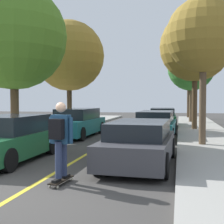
{
  "coord_description": "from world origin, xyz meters",
  "views": [
    {
      "loc": [
        3.13,
        -5.4,
        1.89
      ],
      "look_at": [
        0.09,
        8.45,
        1.33
      ],
      "focal_mm": 49.24,
      "sensor_mm": 36.0,
      "label": 1
    }
  ],
  "objects_px": {
    "parked_car_right_nearest": "(140,143)",
    "street_tree_right_nearest": "(203,36)",
    "parked_car_left_near": "(77,123)",
    "street_tree_right_far": "(191,68)",
    "street_tree_left_nearest": "(14,37)",
    "parked_car_right_near": "(156,124)",
    "street_tree_left_near": "(69,56)",
    "street_tree_right_near": "(195,46)",
    "parked_car_left_nearest": "(10,139)",
    "skateboarder": "(60,136)",
    "skateboard": "(61,180)",
    "parked_car_right_far": "(163,117)",
    "street_tree_right_farthest": "(189,71)"
  },
  "relations": [
    {
      "from": "parked_car_left_nearest",
      "to": "parked_car_right_far",
      "type": "relative_size",
      "value": 1.0
    },
    {
      "from": "parked_car_right_near",
      "to": "street_tree_right_far",
      "type": "height_order",
      "value": "street_tree_right_far"
    },
    {
      "from": "parked_car_left_near",
      "to": "street_tree_left_near",
      "type": "relative_size",
      "value": 0.67
    },
    {
      "from": "parked_car_left_near",
      "to": "parked_car_right_far",
      "type": "bearing_deg",
      "value": 57.61
    },
    {
      "from": "parked_car_right_near",
      "to": "parked_car_right_far",
      "type": "distance_m",
      "value": 6.07
    },
    {
      "from": "street_tree_right_far",
      "to": "skateboard",
      "type": "xyz_separation_m",
      "value": [
        -3.47,
        -18.91,
        -4.38
      ]
    },
    {
      "from": "parked_car_right_nearest",
      "to": "street_tree_right_nearest",
      "type": "bearing_deg",
      "value": 61.71
    },
    {
      "from": "skateboarder",
      "to": "parked_car_left_nearest",
      "type": "bearing_deg",
      "value": 139.31
    },
    {
      "from": "parked_car_right_nearest",
      "to": "parked_car_right_near",
      "type": "bearing_deg",
      "value": 90.02
    },
    {
      "from": "parked_car_left_near",
      "to": "street_tree_left_near",
      "type": "bearing_deg",
      "value": 115.17
    },
    {
      "from": "parked_car_right_near",
      "to": "street_tree_right_nearest",
      "type": "xyz_separation_m",
      "value": [
        2.01,
        -2.83,
        3.73
      ]
    },
    {
      "from": "parked_car_left_near",
      "to": "skateboard",
      "type": "xyz_separation_m",
      "value": [
        2.57,
        -8.66,
        -0.62
      ]
    },
    {
      "from": "parked_car_right_near",
      "to": "street_tree_right_farthest",
      "type": "relative_size",
      "value": 0.74
    },
    {
      "from": "parked_car_right_far",
      "to": "street_tree_left_near",
      "type": "height_order",
      "value": "street_tree_left_near"
    },
    {
      "from": "parked_car_left_near",
      "to": "parked_car_right_near",
      "type": "height_order",
      "value": "parked_car_left_near"
    },
    {
      "from": "parked_car_right_far",
      "to": "skateboarder",
      "type": "relative_size",
      "value": 2.39
    },
    {
      "from": "street_tree_left_nearest",
      "to": "street_tree_right_near",
      "type": "relative_size",
      "value": 0.97
    },
    {
      "from": "parked_car_left_near",
      "to": "street_tree_right_far",
      "type": "distance_m",
      "value": 12.47
    },
    {
      "from": "street_tree_left_near",
      "to": "skateboard",
      "type": "distance_m",
      "value": 14.52
    },
    {
      "from": "street_tree_right_farthest",
      "to": "parked_car_right_near",
      "type": "bearing_deg",
      "value": -97.06
    },
    {
      "from": "parked_car_left_nearest",
      "to": "street_tree_left_near",
      "type": "distance_m",
      "value": 11.7
    },
    {
      "from": "parked_car_left_nearest",
      "to": "street_tree_right_nearest",
      "type": "xyz_separation_m",
      "value": [
        6.04,
        3.95,
        3.71
      ]
    },
    {
      "from": "street_tree_left_nearest",
      "to": "skateboard",
      "type": "height_order",
      "value": "street_tree_left_nearest"
    },
    {
      "from": "street_tree_right_far",
      "to": "street_tree_right_farthest",
      "type": "distance_m",
      "value": 6.3
    },
    {
      "from": "parked_car_right_far",
      "to": "skateboarder",
      "type": "xyz_separation_m",
      "value": [
        -1.46,
        -15.06,
        0.41
      ]
    },
    {
      "from": "skateboard",
      "to": "street_tree_left_nearest",
      "type": "bearing_deg",
      "value": 127.45
    },
    {
      "from": "street_tree_right_nearest",
      "to": "street_tree_right_near",
      "type": "distance_m",
      "value": 6.57
    },
    {
      "from": "street_tree_left_near",
      "to": "street_tree_right_far",
      "type": "distance_m",
      "value": 10.03
    },
    {
      "from": "skateboard",
      "to": "parked_car_left_nearest",
      "type": "bearing_deg",
      "value": 139.78
    },
    {
      "from": "street_tree_left_nearest",
      "to": "skateboarder",
      "type": "xyz_separation_m",
      "value": [
        4.58,
        -6.02,
        -3.58
      ]
    },
    {
      "from": "parked_car_right_far",
      "to": "street_tree_right_near",
      "type": "bearing_deg",
      "value": -49.6
    },
    {
      "from": "parked_car_right_nearest",
      "to": "street_tree_right_near",
      "type": "distance_m",
      "value": 11.37
    },
    {
      "from": "parked_car_left_near",
      "to": "street_tree_right_nearest",
      "type": "height_order",
      "value": "street_tree_right_nearest"
    },
    {
      "from": "street_tree_right_farthest",
      "to": "skateboard",
      "type": "distance_m",
      "value": 25.86
    },
    {
      "from": "parked_car_left_near",
      "to": "street_tree_right_near",
      "type": "bearing_deg",
      "value": 33.48
    },
    {
      "from": "street_tree_left_nearest",
      "to": "street_tree_left_near",
      "type": "distance_m",
      "value": 6.96
    },
    {
      "from": "parked_car_right_nearest",
      "to": "street_tree_right_far",
      "type": "xyz_separation_m",
      "value": [
        2.01,
        16.51,
        3.82
      ]
    },
    {
      "from": "parked_car_left_nearest",
      "to": "parked_car_right_nearest",
      "type": "relative_size",
      "value": 0.96
    },
    {
      "from": "parked_car_left_near",
      "to": "street_tree_left_nearest",
      "type": "relative_size",
      "value": 0.68
    },
    {
      "from": "street_tree_right_far",
      "to": "skateboard",
      "type": "height_order",
      "value": "street_tree_right_far"
    },
    {
      "from": "parked_car_right_near",
      "to": "street_tree_right_far",
      "type": "distance_m",
      "value": 10.84
    },
    {
      "from": "street_tree_right_farthest",
      "to": "street_tree_right_near",
      "type": "bearing_deg",
      "value": -90.0
    },
    {
      "from": "street_tree_right_nearest",
      "to": "street_tree_right_far",
      "type": "bearing_deg",
      "value": 90.0
    },
    {
      "from": "street_tree_right_far",
      "to": "street_tree_right_farthest",
      "type": "xyz_separation_m",
      "value": [
        0.0,
        6.3,
        0.27
      ]
    },
    {
      "from": "skateboard",
      "to": "parked_car_right_near",
      "type": "bearing_deg",
      "value": 80.76
    },
    {
      "from": "parked_car_right_nearest",
      "to": "street_tree_left_near",
      "type": "height_order",
      "value": "street_tree_left_near"
    },
    {
      "from": "parked_car_left_near",
      "to": "street_tree_left_nearest",
      "type": "distance_m",
      "value": 5.19
    },
    {
      "from": "street_tree_right_near",
      "to": "street_tree_right_farthest",
      "type": "bearing_deg",
      "value": 90.0
    },
    {
      "from": "skateboarder",
      "to": "parked_car_left_near",
      "type": "bearing_deg",
      "value": 106.46
    },
    {
      "from": "street_tree_left_near",
      "to": "street_tree_right_far",
      "type": "bearing_deg",
      "value": 36.51
    }
  ]
}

